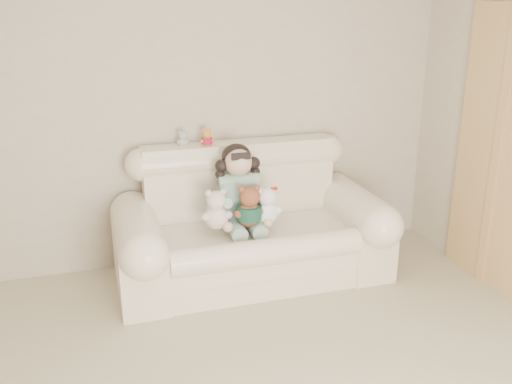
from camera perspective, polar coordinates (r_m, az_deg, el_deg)
The scene contains 9 objects.
wall_back at distance 4.54m, azimuth -8.28°, elevation 8.36°, with size 4.50×4.50×0.00m, color #B5A290.
sofa at distance 4.38m, azimuth -0.38°, elevation -2.51°, with size 2.10×0.95×1.03m, color #F2E3C3, non-canonical shape.
door_panel at distance 4.53m, azimuth 23.47°, elevation 3.72°, with size 0.06×0.90×2.10m, color #A46D46.
seated_child at distance 4.35m, azimuth -1.79°, elevation 0.65°, with size 0.40×0.49×0.67m, color #266A4A, non-canonical shape.
brown_teddy at distance 4.18m, azimuth -0.69°, elevation -1.04°, with size 0.24×0.19×0.38m, color brown, non-canonical shape.
white_cat at distance 4.23m, azimuth 1.11°, elevation -0.99°, with size 0.22×0.17×0.35m, color white, non-canonical shape.
cream_teddy at distance 4.15m, azimuth -4.05°, elevation -1.37°, with size 0.23×0.18×0.36m, color beige, non-canonical shape.
yellow_mini_bear at distance 4.47m, azimuth -4.98°, elevation 5.64°, with size 0.11×0.08×0.17m, color gold, non-canonical shape.
grey_mini_plush at distance 4.48m, azimuth -7.41°, elevation 5.48°, with size 0.10×0.08×0.16m, color silver, non-canonical shape.
Camera 1 is at (-0.68, -1.92, 2.10)m, focal length 39.65 mm.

